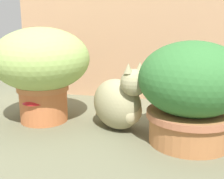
{
  "coord_description": "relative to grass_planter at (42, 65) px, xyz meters",
  "views": [
    {
      "loc": [
        0.39,
        -1.16,
        0.48
      ],
      "look_at": [
        0.12,
        0.04,
        0.18
      ],
      "focal_mm": 47.56,
      "sensor_mm": 36.0,
      "label": 1
    }
  ],
  "objects": [
    {
      "name": "leafy_planter",
      "position": [
        0.67,
        -0.11,
        -0.05
      ],
      "size": [
        0.41,
        0.41,
        0.4
      ],
      "color": "#AC6C3F",
      "rests_on": "ground"
    },
    {
      "name": "grass_planter",
      "position": [
        0.0,
        0.0,
        0.0
      ],
      "size": [
        0.44,
        0.44,
        0.44
      ],
      "color": "#BE683B",
      "rests_on": "ground"
    },
    {
      "name": "mushroom_ornament_red",
      "position": [
        -0.01,
        -0.07,
        -0.15
      ],
      "size": [
        0.11,
        0.11,
        0.15
      ],
      "color": "silver",
      "rests_on": "ground"
    },
    {
      "name": "cat",
      "position": [
        0.37,
        -0.03,
        -0.14
      ],
      "size": [
        0.32,
        0.33,
        0.32
      ],
      "color": "#97916A",
      "rests_on": "ground"
    },
    {
      "name": "ground_plane",
      "position": [
        0.22,
        -0.08,
        -0.26
      ],
      "size": [
        6.0,
        6.0,
        0.0
      ],
      "primitive_type": "plane",
      "color": "#62624A"
    },
    {
      "name": "cardboard_backdrop",
      "position": [
        0.29,
        0.5,
        0.09
      ],
      "size": [
        1.3,
        0.03,
        0.71
      ],
      "primitive_type": "cube",
      "color": "tan",
      "rests_on": "ground"
    }
  ]
}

